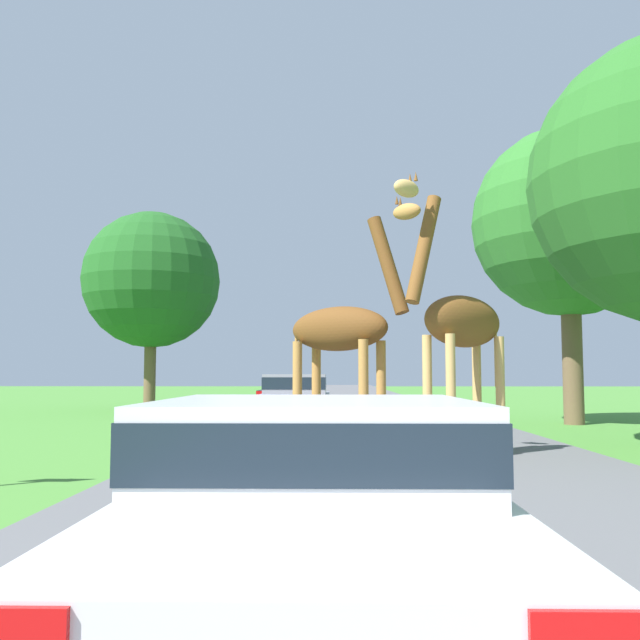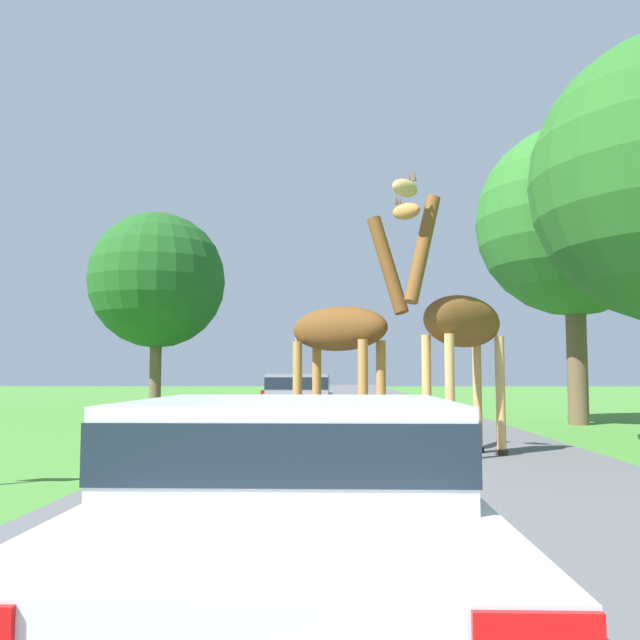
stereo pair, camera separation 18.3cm
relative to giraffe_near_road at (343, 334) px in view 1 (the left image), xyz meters
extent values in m
cube|color=#5B5B5E|center=(0.68, 16.63, -2.23)|extent=(8.01, 120.00, 0.00)
cylinder|color=#B77F3D|center=(0.72, -0.11, -1.18)|extent=(0.18, 0.18, 2.09)
cylinder|color=#2D2319|center=(0.72, -0.11, -2.17)|extent=(0.24, 0.24, 0.11)
cylinder|color=#B77F3D|center=(0.36, -0.63, -1.18)|extent=(0.18, 0.18, 2.09)
cylinder|color=#2D2319|center=(0.36, -0.63, -2.17)|extent=(0.24, 0.24, 0.11)
cylinder|color=#B77F3D|center=(-0.53, 0.75, -1.18)|extent=(0.18, 0.18, 2.09)
cylinder|color=#2D2319|center=(-0.53, 0.75, -2.17)|extent=(0.24, 0.24, 0.11)
cylinder|color=#B77F3D|center=(-0.89, 0.23, -1.18)|extent=(0.18, 0.18, 2.09)
cylinder|color=#2D2319|center=(-0.89, 0.23, -2.17)|extent=(0.24, 0.24, 0.11)
ellipsoid|color=brown|center=(-0.09, 0.06, 0.10)|extent=(2.21, 1.84, 0.86)
cylinder|color=brown|center=(0.82, -0.57, 1.24)|extent=(0.84, 0.69, 1.89)
ellipsoid|color=#B77F3D|center=(1.16, -0.80, 2.20)|extent=(0.60, 0.52, 0.30)
cylinder|color=#B77F3D|center=(-0.94, 0.65, -0.47)|extent=(0.06, 0.06, 1.15)
cone|color=brown|center=(1.06, -0.65, 2.43)|extent=(0.07, 0.07, 0.16)
cone|color=brown|center=(0.98, -0.76, 2.43)|extent=(0.07, 0.07, 0.16)
cylinder|color=tan|center=(1.80, -1.48, -1.16)|extent=(0.17, 0.17, 2.14)
cylinder|color=#2D2319|center=(1.80, -1.48, -2.18)|extent=(0.22, 0.22, 0.10)
cylinder|color=tan|center=(1.45, -1.09, -1.16)|extent=(0.17, 0.17, 2.14)
cylinder|color=#2D2319|center=(1.45, -1.09, -2.18)|extent=(0.22, 0.22, 0.10)
cylinder|color=tan|center=(2.86, -0.55, -1.16)|extent=(0.17, 0.17, 2.14)
cylinder|color=#2D2319|center=(2.86, -0.55, -2.18)|extent=(0.22, 0.22, 0.10)
cylinder|color=tan|center=(2.51, -0.16, -1.16)|extent=(0.17, 0.17, 2.14)
cylinder|color=#2D2319|center=(2.51, -0.16, -2.18)|extent=(0.22, 0.22, 0.10)
ellipsoid|color=brown|center=(2.16, -0.82, 0.17)|extent=(1.92, 1.78, 0.94)
cylinder|color=brown|center=(1.36, -1.52, 1.37)|extent=(0.79, 0.73, 1.95)
ellipsoid|color=tan|center=(1.04, -1.79, 2.35)|extent=(0.58, 0.55, 0.30)
cylinder|color=tan|center=(2.87, -0.19, -0.42)|extent=(0.06, 0.06, 1.18)
cone|color=brown|center=(1.21, -1.73, 2.58)|extent=(0.07, 0.07, 0.16)
cone|color=brown|center=(1.13, -1.63, 2.58)|extent=(0.07, 0.07, 0.16)
cube|color=silver|center=(-0.30, -9.01, -1.67)|extent=(1.97, 4.13, 0.54)
cube|color=silver|center=(-0.30, -9.01, -1.16)|extent=(1.78, 1.86, 0.48)
cube|color=#19232D|center=(-0.30, -9.01, -1.13)|extent=(1.80, 1.88, 0.29)
cube|color=red|center=(-1.11, -11.09, -1.47)|extent=(0.36, 0.03, 0.13)
cube|color=red|center=(0.51, -11.09, -1.47)|extent=(0.36, 0.03, 0.13)
cylinder|color=black|center=(-1.09, -7.77, -1.89)|extent=(0.39, 0.68, 0.68)
cylinder|color=black|center=(0.49, -7.77, -1.89)|extent=(0.39, 0.68, 0.68)
cube|color=gray|center=(-1.24, 6.10, -1.65)|extent=(1.88, 4.60, 0.66)
cube|color=gray|center=(-1.24, 6.10, -1.05)|extent=(1.69, 2.07, 0.54)
cube|color=#19232D|center=(-1.24, 6.10, -1.02)|extent=(1.71, 2.09, 0.32)
cube|color=red|center=(-2.01, 3.79, -1.41)|extent=(0.34, 0.03, 0.16)
cube|color=red|center=(-0.47, 3.79, -1.41)|extent=(0.34, 0.03, 0.16)
cylinder|color=black|center=(-1.99, 7.48, -1.94)|extent=(0.38, 0.58, 0.58)
cylinder|color=black|center=(-0.49, 7.48, -1.94)|extent=(0.38, 0.58, 0.58)
cylinder|color=black|center=(-1.99, 4.72, -1.94)|extent=(0.38, 0.58, 0.58)
cylinder|color=black|center=(-0.49, 4.72, -1.94)|extent=(0.38, 0.58, 0.58)
cube|color=black|center=(-2.06, 13.75, -1.67)|extent=(1.81, 4.56, 0.60)
cube|color=black|center=(-2.06, 13.75, -1.13)|extent=(1.63, 2.05, 0.48)
cube|color=#19232D|center=(-2.06, 13.75, -1.11)|extent=(1.65, 2.07, 0.29)
cube|color=red|center=(-2.80, 11.45, -1.46)|extent=(0.33, 0.03, 0.14)
cube|color=red|center=(-1.31, 11.45, -1.46)|extent=(0.33, 0.03, 0.14)
cylinder|color=black|center=(-2.78, 15.11, -1.92)|extent=(0.36, 0.61, 0.61)
cylinder|color=black|center=(-1.33, 15.11, -1.92)|extent=(0.36, 0.61, 0.61)
cylinder|color=black|center=(-2.78, 12.38, -1.92)|extent=(0.36, 0.61, 0.61)
cylinder|color=black|center=(-1.33, 12.38, -1.92)|extent=(0.36, 0.61, 0.61)
cylinder|color=brown|center=(-7.49, 13.89, -0.02)|extent=(0.46, 0.46, 4.41)
sphere|color=#1E561E|center=(-7.49, 13.89, 3.01)|extent=(5.47, 5.47, 5.47)
cylinder|color=brown|center=(6.79, 6.84, 0.33)|extent=(0.58, 0.58, 5.11)
sphere|color=#2D7028|center=(6.79, 6.84, 3.73)|extent=(5.63, 5.63, 5.63)
camera|label=1|loc=(-0.21, -13.00, -0.77)|focal=38.00mm
camera|label=2|loc=(-0.02, -13.00, -0.77)|focal=38.00mm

